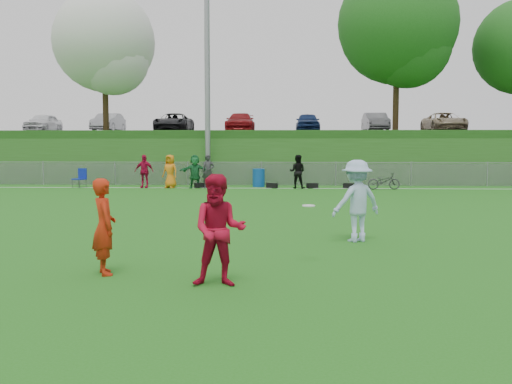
# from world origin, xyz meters

# --- Properties ---
(ground) EXTENTS (120.00, 120.00, 0.00)m
(ground) POSITION_xyz_m (0.00, 0.00, 0.00)
(ground) COLOR #1E6715
(ground) RESTS_ON ground
(sideline_far) EXTENTS (60.00, 0.10, 0.01)m
(sideline_far) POSITION_xyz_m (0.00, 18.00, 0.01)
(sideline_far) COLOR white
(sideline_far) RESTS_ON ground
(fence) EXTENTS (58.00, 0.06, 1.30)m
(fence) POSITION_xyz_m (0.00, 20.00, 0.65)
(fence) COLOR gray
(fence) RESTS_ON ground
(light_pole) EXTENTS (1.20, 0.40, 12.15)m
(light_pole) POSITION_xyz_m (-3.00, 20.80, 6.71)
(light_pole) COLOR gray
(light_pole) RESTS_ON ground
(berm) EXTENTS (120.00, 18.00, 3.00)m
(berm) POSITION_xyz_m (0.00, 31.00, 1.50)
(berm) COLOR #1F4C15
(berm) RESTS_ON ground
(parking_lot) EXTENTS (120.00, 12.00, 0.10)m
(parking_lot) POSITION_xyz_m (0.00, 33.00, 3.05)
(parking_lot) COLOR black
(parking_lot) RESTS_ON berm
(tree_white_flowering) EXTENTS (6.30, 6.30, 8.78)m
(tree_white_flowering) POSITION_xyz_m (-9.84, 24.92, 8.32)
(tree_white_flowering) COLOR black
(tree_white_flowering) RESTS_ON berm
(tree_green_near) EXTENTS (7.14, 7.14, 9.95)m
(tree_green_near) POSITION_xyz_m (8.16, 24.42, 9.03)
(tree_green_near) COLOR black
(tree_green_near) RESTS_ON berm
(car_row) EXTENTS (32.04, 5.18, 1.44)m
(car_row) POSITION_xyz_m (-1.17, 32.00, 3.82)
(car_row) COLOR white
(car_row) RESTS_ON parking_lot
(spectator_row) EXTENTS (8.79, 0.82, 1.69)m
(spectator_row) POSITION_xyz_m (-2.78, 18.00, 0.85)
(spectator_row) COLOR #B10C36
(spectator_row) RESTS_ON ground
(gear_bags) EXTENTS (8.16, 0.56, 0.26)m
(gear_bags) POSITION_xyz_m (1.18, 18.10, 0.13)
(gear_bags) COLOR black
(gear_bags) RESTS_ON ground
(player_red_left) EXTENTS (0.63, 0.72, 1.66)m
(player_red_left) POSITION_xyz_m (-1.94, -1.15, 0.83)
(player_red_left) COLOR #B7230C
(player_red_left) RESTS_ON ground
(player_red_center) EXTENTS (0.88, 0.69, 1.77)m
(player_red_center) POSITION_xyz_m (0.13, -1.87, 0.89)
(player_red_center) COLOR #B10C29
(player_red_center) RESTS_ON ground
(player_blue) EXTENTS (1.40, 1.16, 1.88)m
(player_blue) POSITION_xyz_m (2.82, 2.36, 0.94)
(player_blue) COLOR #A8C2E9
(player_blue) RESTS_ON ground
(frisbee) EXTENTS (0.24, 0.24, 0.02)m
(frisbee) POSITION_xyz_m (1.61, -0.14, 1.10)
(frisbee) COLOR white
(frisbee) RESTS_ON ground
(recycling_bin) EXTENTS (0.82, 0.82, 0.94)m
(recycling_bin) POSITION_xyz_m (-0.11, 19.00, 0.47)
(recycling_bin) COLOR #0D4496
(recycling_bin) RESTS_ON ground
(camp_chair) EXTENTS (0.72, 0.73, 0.99)m
(camp_chair) POSITION_xyz_m (-9.28, 18.03, 0.29)
(camp_chair) COLOR #0D1F92
(camp_chair) RESTS_ON ground
(bicycle) EXTENTS (1.60, 0.64, 0.82)m
(bicycle) POSITION_xyz_m (6.12, 17.45, 0.41)
(bicycle) COLOR #2B2B2D
(bicycle) RESTS_ON ground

